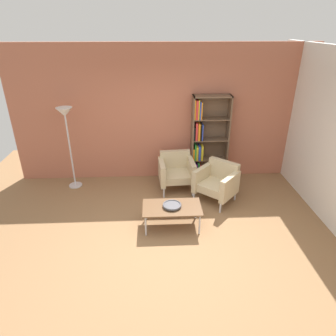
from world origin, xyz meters
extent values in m
plane|color=olive|center=(0.00, 0.00, 0.00)|extent=(8.32, 8.32, 0.00)
cube|color=#B2664C|center=(0.00, 2.46, 1.45)|extent=(6.40, 0.12, 2.90)
cube|color=brown|center=(0.62, 2.23, 0.95)|extent=(0.03, 0.30, 1.90)
cube|color=brown|center=(1.39, 2.23, 0.95)|extent=(0.03, 0.30, 1.90)
cube|color=brown|center=(1.01, 2.23, 1.89)|extent=(0.80, 0.30, 0.03)
cube|color=brown|center=(1.01, 2.23, 0.01)|extent=(0.80, 0.30, 0.03)
cube|color=brown|center=(1.01, 2.37, 0.95)|extent=(0.80, 0.02, 1.90)
cube|color=brown|center=(1.01, 2.23, 0.49)|extent=(0.76, 0.28, 0.02)
cube|color=brown|center=(1.01, 2.23, 0.95)|extent=(0.76, 0.28, 0.02)
cube|color=brown|center=(1.01, 2.23, 1.41)|extent=(0.76, 0.28, 0.02)
cube|color=olive|center=(0.65, 2.20, 0.24)|extent=(0.03, 0.21, 0.40)
cube|color=white|center=(0.70, 2.19, 0.20)|extent=(0.03, 0.21, 0.31)
cube|color=purple|center=(0.73, 2.19, 0.22)|extent=(0.03, 0.19, 0.36)
cube|color=green|center=(0.78, 2.18, 0.24)|extent=(0.04, 0.17, 0.39)
cube|color=red|center=(0.82, 2.18, 0.22)|extent=(0.02, 0.17, 0.36)
cube|color=orange|center=(0.66, 2.21, 0.63)|extent=(0.04, 0.24, 0.26)
cube|color=green|center=(0.69, 2.20, 0.68)|extent=(0.02, 0.22, 0.35)
cube|color=yellow|center=(0.73, 2.18, 0.66)|extent=(0.04, 0.17, 0.31)
cube|color=blue|center=(0.79, 2.21, 0.66)|extent=(0.04, 0.25, 0.32)
cube|color=yellow|center=(0.84, 2.18, 0.67)|extent=(0.04, 0.18, 0.33)
cube|color=black|center=(0.65, 2.19, 1.11)|extent=(0.03, 0.21, 0.29)
cube|color=red|center=(0.70, 2.19, 1.15)|extent=(0.04, 0.20, 0.38)
cube|color=orange|center=(0.75, 2.19, 1.15)|extent=(0.04, 0.20, 0.37)
cube|color=black|center=(0.80, 2.18, 1.14)|extent=(0.02, 0.17, 0.36)
cube|color=blue|center=(0.83, 2.19, 1.14)|extent=(0.02, 0.21, 0.35)
cube|color=orange|center=(0.65, 2.20, 1.62)|extent=(0.02, 0.21, 0.40)
cube|color=red|center=(0.69, 2.19, 1.62)|extent=(0.04, 0.20, 0.40)
cube|color=yellow|center=(0.73, 2.21, 1.62)|extent=(0.02, 0.23, 0.41)
cube|color=blue|center=(0.76, 2.18, 1.61)|extent=(0.02, 0.19, 0.37)
cube|color=orange|center=(0.79, 2.21, 1.60)|extent=(0.02, 0.25, 0.36)
cube|color=brown|center=(0.08, 0.45, 0.39)|extent=(1.00, 0.56, 0.02)
cylinder|color=silver|center=(-0.37, 0.22, 0.19)|extent=(0.03, 0.03, 0.38)
cylinder|color=silver|center=(0.53, 0.22, 0.19)|extent=(0.03, 0.03, 0.38)
cylinder|color=silver|center=(-0.37, 0.68, 0.19)|extent=(0.03, 0.03, 0.38)
cylinder|color=silver|center=(0.53, 0.68, 0.19)|extent=(0.03, 0.03, 0.38)
cylinder|color=#4C4C51|center=(0.08, 0.45, 0.41)|extent=(0.13, 0.13, 0.02)
cylinder|color=#4C4C51|center=(0.08, 0.45, 0.43)|extent=(0.32, 0.32, 0.02)
torus|color=#4C4C51|center=(0.08, 0.45, 0.44)|extent=(0.32, 0.32, 0.02)
cube|color=#C6B289|center=(0.26, 1.76, 0.32)|extent=(0.68, 0.62, 0.16)
cube|color=#C6B289|center=(0.24, 2.03, 0.59)|extent=(0.65, 0.16, 0.38)
cube|color=#C6B289|center=(-0.05, 1.72, 0.43)|extent=(0.14, 0.63, 0.46)
cube|color=#C6B289|center=(0.57, 1.76, 0.43)|extent=(0.14, 0.63, 0.46)
cylinder|color=silver|center=(-0.02, 1.43, 0.12)|extent=(0.04, 0.04, 0.24)
cylinder|color=silver|center=(0.58, 1.47, 0.12)|extent=(0.04, 0.04, 0.24)
cylinder|color=silver|center=(-0.06, 2.01, 0.12)|extent=(0.04, 0.04, 0.24)
cylinder|color=silver|center=(0.54, 2.05, 0.12)|extent=(0.04, 0.04, 0.24)
cube|color=#C6B289|center=(1.00, 1.26, 0.32)|extent=(0.86, 0.86, 0.16)
cube|color=#C6B289|center=(1.18, 1.46, 0.59)|extent=(0.56, 0.52, 0.38)
cube|color=#C6B289|center=(0.75, 1.45, 0.43)|extent=(0.49, 0.53, 0.46)
cube|color=#C6B289|center=(1.21, 1.03, 0.43)|extent=(0.49, 0.53, 0.46)
cylinder|color=silver|center=(0.57, 1.23, 0.12)|extent=(0.04, 0.04, 0.24)
cylinder|color=silver|center=(1.01, 0.83, 0.12)|extent=(0.04, 0.04, 0.24)
cylinder|color=silver|center=(0.95, 1.66, 0.12)|extent=(0.04, 0.04, 0.24)
cylinder|color=silver|center=(1.40, 1.26, 0.12)|extent=(0.04, 0.04, 0.24)
cylinder|color=silver|center=(-1.94, 2.02, 0.01)|extent=(0.28, 0.28, 0.02)
cylinder|color=silver|center=(-1.94, 2.02, 0.85)|extent=(0.03, 0.03, 1.65)
cone|color=white|center=(-1.94, 2.02, 1.65)|extent=(0.32, 0.32, 0.18)
camera|label=1|loc=(-0.20, -3.83, 3.21)|focal=31.95mm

